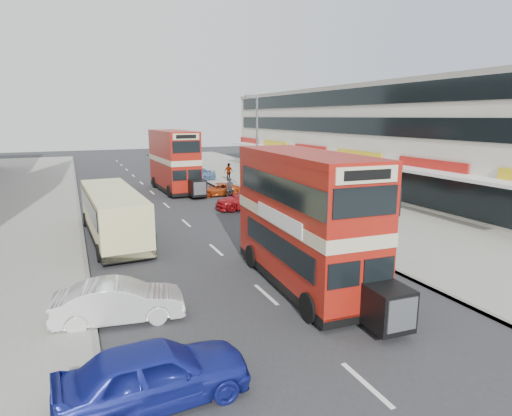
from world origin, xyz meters
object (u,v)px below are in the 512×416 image
bus_second (174,161)px  car_right_a (248,199)px  car_right_c (194,175)px  pedestrian_far (229,172)px  car_left_front (119,301)px  car_right_b (218,190)px  street_lamp (256,141)px  pedestrian_near (301,204)px  cyclist (230,194)px  bus_main (304,219)px  coach (113,213)px  car_left_near (155,373)px

bus_second → car_right_a: (3.18, -9.60, -2.03)m
car_right_c → pedestrian_far: bearing=59.9°
car_left_front → car_right_b: 22.63m
bus_second → pedestrian_far: (6.26, 3.15, -1.69)m
street_lamp → pedestrian_far: 11.95m
pedestrian_near → cyclist: (-2.45, 6.86, -0.31)m
car_right_a → cyclist: (-0.38, 2.85, -0.06)m
car_right_a → bus_second: bearing=-157.5°
bus_main → cyclist: bus_main is taller
pedestrian_near → street_lamp: bearing=-83.8°
car_right_a → car_right_b: bearing=-171.8°
car_right_c → street_lamp: bearing=-0.5°
coach → pedestrian_near: (11.80, 0.40, -0.54)m
car_right_a → car_right_c: car_right_c is taller
cyclist → car_left_near: bearing=-106.2°
car_left_front → pedestrian_near: size_ratio=2.60×
car_right_b → pedestrian_far: (3.50, 6.95, 0.51)m
car_left_near → car_right_a: car_left_near is taller
coach → cyclist: bearing=35.2°
bus_main → car_right_c: (3.32, 28.27, -1.93)m
bus_main → car_left_near: 8.53m
car_left_near → pedestrian_far: (13.27, 31.80, 0.29)m
coach → pedestrian_far: (12.81, 17.16, -0.44)m
street_lamp → bus_second: size_ratio=0.86×
car_left_front → pedestrian_near: pedestrian_near is taller
car_right_c → pedestrian_far: size_ratio=2.44×
car_right_b → street_lamp: bearing=23.1°
bus_main → car_right_b: 20.29m
car_left_near → pedestrian_far: 34.45m
car_right_c → car_left_front: bearing=-26.9°
bus_second → street_lamp: bearing=116.8°
car_right_b → cyclist: size_ratio=1.87×
car_right_b → bus_second: bearing=-142.4°
car_right_c → cyclist: (-0.22, -11.28, -0.11)m
car_left_near → car_right_a: bearing=-31.2°
car_right_a → pedestrian_near: (2.07, -4.01, 0.25)m
car_right_a → pedestrian_near: bearing=31.4°
coach → car_right_b: (9.31, 10.22, -0.96)m
pedestrian_far → car_right_b: bearing=-133.9°
car_left_near → pedestrian_far: bearing=-25.7°
street_lamp → car_right_b: 6.25m
coach → cyclist: coach is taller
car_left_near → pedestrian_near: size_ratio=2.79×
street_lamp → car_left_front: street_lamp is taller
street_lamp → coach: street_lamp is taller
bus_main → car_right_b: bearing=-95.6°
car_left_near → car_left_front: car_left_near is taller
bus_second → cyclist: bearing=110.4°
coach → car_right_c: 20.88m
car_left_near → pedestrian_near: pedestrian_near is taller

